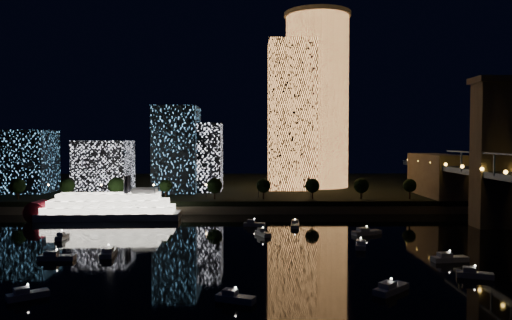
# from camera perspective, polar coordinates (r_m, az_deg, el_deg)

# --- Properties ---
(ground) EXTENTS (520.00, 520.00, 0.00)m
(ground) POSITION_cam_1_polar(r_m,az_deg,el_deg) (119.55, 6.88, -11.87)
(ground) COLOR black
(ground) RESTS_ON ground
(far_bank) EXTENTS (420.00, 160.00, 5.00)m
(far_bank) POSITION_cam_1_polar(r_m,az_deg,el_deg) (276.61, 2.56, -3.21)
(far_bank) COLOR black
(far_bank) RESTS_ON ground
(seawall) EXTENTS (420.00, 6.00, 3.00)m
(seawall) POSITION_cam_1_polar(r_m,az_deg,el_deg) (199.42, 3.80, -5.67)
(seawall) COLOR #6B5E4C
(seawall) RESTS_ON ground
(tower_cylindrical) EXTENTS (34.00, 34.00, 88.85)m
(tower_cylindrical) POSITION_cam_1_polar(r_m,az_deg,el_deg) (259.78, 6.98, 6.80)
(tower_cylindrical) COLOR #FFA051
(tower_cylindrical) RESTS_ON far_bank
(tower_rectangular) EXTENTS (22.67, 22.67, 72.12)m
(tower_rectangular) POSITION_cam_1_polar(r_m,az_deg,el_deg) (246.16, 4.08, 5.08)
(tower_rectangular) COLOR #FFA051
(tower_rectangular) RESTS_ON far_bank
(midrise_blocks) EXTENTS (99.20, 28.12, 39.66)m
(midrise_blocks) POSITION_cam_1_polar(r_m,az_deg,el_deg) (239.58, -13.34, 0.32)
(midrise_blocks) COLOR silver
(midrise_blocks) RESTS_ON far_bank
(riverboat) EXTENTS (55.49, 13.89, 16.58)m
(riverboat) POSITION_cam_1_polar(r_m,az_deg,el_deg) (192.30, -17.09, -5.24)
(riverboat) COLOR silver
(riverboat) RESTS_ON ground
(motorboats) EXTENTS (109.23, 84.12, 2.78)m
(motorboats) POSITION_cam_1_polar(r_m,az_deg,el_deg) (131.37, 1.05, -10.19)
(motorboats) COLOR silver
(motorboats) RESTS_ON ground
(esplanade_trees) EXTENTS (165.81, 6.90, 8.95)m
(esplanade_trees) POSITION_cam_1_polar(r_m,az_deg,el_deg) (204.64, -5.94, -2.95)
(esplanade_trees) COLOR black
(esplanade_trees) RESTS_ON far_bank
(street_lamps) EXTENTS (132.70, 0.70, 5.65)m
(street_lamps) POSITION_cam_1_polar(r_m,az_deg,el_deg) (210.71, -5.72, -3.19)
(street_lamps) COLOR black
(street_lamps) RESTS_ON far_bank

